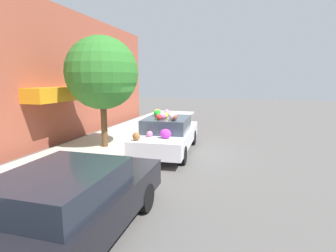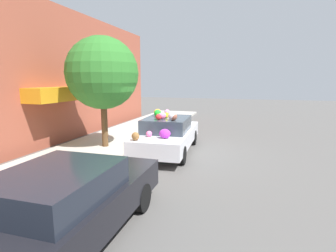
{
  "view_description": "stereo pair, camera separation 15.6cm",
  "coord_description": "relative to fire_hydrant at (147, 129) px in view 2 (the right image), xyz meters",
  "views": [
    {
      "loc": [
        -9.41,
        -2.81,
        2.74
      ],
      "look_at": [
        0.0,
        -0.09,
        1.01
      ],
      "focal_mm": 28.0,
      "sensor_mm": 36.0,
      "label": 1
    },
    {
      "loc": [
        -9.37,
        -2.96,
        2.74
      ],
      "look_at": [
        0.0,
        -0.09,
        1.01
      ],
      "focal_mm": 28.0,
      "sensor_mm": 36.0,
      "label": 2
    }
  ],
  "objects": [
    {
      "name": "ground_plane",
      "position": [
        -1.96,
        -1.54,
        -0.48
      ],
      "size": [
        60.0,
        60.0,
        0.0
      ],
      "primitive_type": "plane",
      "color": "#565451"
    },
    {
      "name": "sidewalk_curb",
      "position": [
        -1.96,
        1.16,
        -0.41
      ],
      "size": [
        24.0,
        3.2,
        0.13
      ],
      "color": "#B2ADA3",
      "rests_on": "ground"
    },
    {
      "name": "parked_car_plain",
      "position": [
        -7.97,
        -1.67,
        0.23
      ],
      "size": [
        4.47,
        1.86,
        1.36
      ],
      "rotation": [
        0.0,
        0.0,
        0.01
      ],
      "color": "black",
      "rests_on": "ground"
    },
    {
      "name": "fire_hydrant",
      "position": [
        0.0,
        0.0,
        0.0
      ],
      "size": [
        0.2,
        0.2,
        0.7
      ],
      "color": "gold",
      "rests_on": "sidewalk_curb"
    },
    {
      "name": "building_facade",
      "position": [
        -1.98,
        3.39,
        2.42
      ],
      "size": [
        18.0,
        1.2,
        5.86
      ],
      "color": "#9E4C38",
      "rests_on": "ground"
    },
    {
      "name": "art_car",
      "position": [
        -1.99,
        -1.62,
        0.25
      ],
      "size": [
        4.56,
        2.05,
        1.67
      ],
      "rotation": [
        0.0,
        0.0,
        0.07
      ],
      "color": "silver",
      "rests_on": "ground"
    },
    {
      "name": "street_tree",
      "position": [
        -2.33,
        0.88,
        2.51
      ],
      "size": [
        2.77,
        2.77,
        4.25
      ],
      "color": "brown",
      "rests_on": "sidewalk_curb"
    }
  ]
}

